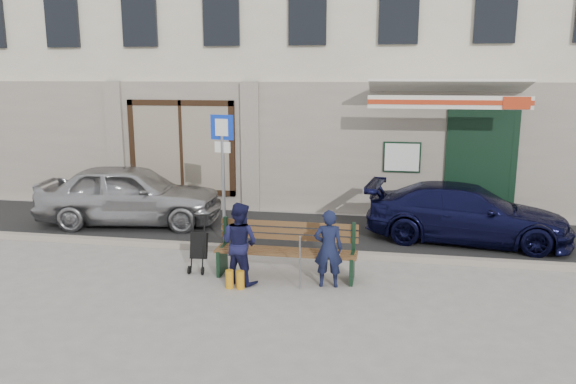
% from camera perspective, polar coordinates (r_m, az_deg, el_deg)
% --- Properties ---
extents(ground, '(80.00, 80.00, 0.00)m').
position_cam_1_polar(ground, '(9.46, -2.62, -9.09)').
color(ground, '#9E9991').
rests_on(ground, ground).
extents(asphalt_lane, '(60.00, 3.20, 0.01)m').
position_cam_1_polar(asphalt_lane, '(12.34, 0.60, -3.99)').
color(asphalt_lane, '#282828').
rests_on(asphalt_lane, ground).
extents(curb, '(60.00, 0.18, 0.12)m').
position_cam_1_polar(curb, '(10.82, -0.84, -6.00)').
color(curb, '#9E9384').
rests_on(curb, ground).
extents(building, '(20.00, 8.27, 10.00)m').
position_cam_1_polar(building, '(17.24, 3.80, 17.16)').
color(building, beige).
rests_on(building, ground).
extents(car_silver, '(4.30, 2.21, 1.40)m').
position_cam_1_polar(car_silver, '(13.27, -15.70, -0.22)').
color(car_silver, '#A8A8AD').
rests_on(car_silver, ground).
extents(car_navy, '(4.24, 2.16, 1.18)m').
position_cam_1_polar(car_navy, '(12.07, 17.69, -2.08)').
color(car_navy, black).
rests_on(car_navy, ground).
extents(parking_sign, '(0.48, 0.13, 2.61)m').
position_cam_1_polar(parking_sign, '(11.10, -6.64, 3.33)').
color(parking_sign, gray).
rests_on(parking_sign, ground).
extents(bench, '(2.40, 1.17, 0.98)m').
position_cam_1_polar(bench, '(9.53, -0.48, -5.99)').
color(bench, brown).
rests_on(bench, ground).
extents(man, '(0.50, 0.35, 1.28)m').
position_cam_1_polar(man, '(9.07, 4.12, -5.75)').
color(man, '#131834').
rests_on(man, ground).
extents(woman, '(0.79, 0.71, 1.36)m').
position_cam_1_polar(woman, '(9.24, -4.94, -5.18)').
color(woman, '#141539').
rests_on(woman, ground).
extents(stroller, '(0.30, 0.42, 0.98)m').
position_cam_1_polar(stroller, '(9.94, -9.05, -5.53)').
color(stroller, black).
rests_on(stroller, ground).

